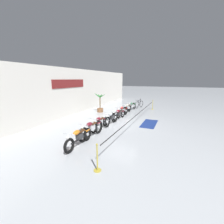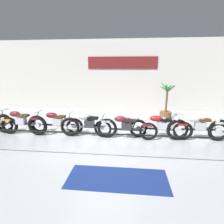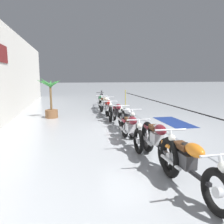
{
  "view_description": "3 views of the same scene",
  "coord_description": "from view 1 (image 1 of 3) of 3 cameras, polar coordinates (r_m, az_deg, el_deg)",
  "views": [
    {
      "loc": [
        -10.3,
        -3.78,
        3.24
      ],
      "look_at": [
        0.8,
        1.11,
        0.57
      ],
      "focal_mm": 24.0,
      "sensor_mm": 36.0,
      "label": 1
    },
    {
      "loc": [
        0.86,
        -5.67,
        2.6
      ],
      "look_at": [
        0.14,
        1.38,
        0.78
      ],
      "focal_mm": 28.0,
      "sensor_mm": 36.0,
      "label": 2
    },
    {
      "loc": [
        -7.93,
        2.5,
        1.98
      ],
      "look_at": [
        -0.27,
        0.92,
        0.69
      ],
      "focal_mm": 35.0,
      "sensor_mm": 36.0,
      "label": 3
    }
  ],
  "objects": [
    {
      "name": "back_wall",
      "position": [
        13.66,
        -17.16,
        7.08
      ],
      "size": [
        28.0,
        0.29,
        4.2
      ],
      "color": "silver",
      "rests_on": "ground"
    },
    {
      "name": "stanchion_far_left",
      "position": [
        9.56,
        8.22,
        -2.8
      ],
      "size": [
        12.24,
        0.28,
        1.05
      ],
      "color": "gold",
      "rests_on": "ground"
    },
    {
      "name": "potted_palm_left_of_row",
      "position": [
        15.01,
        -4.61,
        3.26
      ],
      "size": [
        0.9,
        1.14,
        1.98
      ],
      "color": "brown",
      "rests_on": "ground"
    },
    {
      "name": "motorcycle_maroon_4",
      "position": [
        12.13,
        2.56,
        -0.85
      ],
      "size": [
        2.37,
        0.62,
        0.91
      ],
      "color": "black",
      "rests_on": "ground"
    },
    {
      "name": "ground_plane",
      "position": [
        11.44,
        3.47,
        -4.08
      ],
      "size": [
        120.0,
        120.0,
        0.0
      ],
      "primitive_type": "plane",
      "color": "#B2B7BC"
    },
    {
      "name": "bicycle",
      "position": [
        17.66,
        10.29,
        2.95
      ],
      "size": [
        1.72,
        0.64,
        0.99
      ],
      "color": "black",
      "rests_on": "ground"
    },
    {
      "name": "motorcycle_maroon_1",
      "position": [
        8.55,
        -7.88,
        -6.52
      ],
      "size": [
        2.28,
        0.62,
        0.98
      ],
      "color": "black",
      "rests_on": "ground"
    },
    {
      "name": "stanchion_mid_left",
      "position": [
        16.98,
        15.2,
        2.18
      ],
      "size": [
        0.28,
        0.28,
        1.05
      ],
      "color": "gold",
      "rests_on": "ground"
    },
    {
      "name": "motorcycle_cream_6",
      "position": [
        14.6,
        5.94,
        1.45
      ],
      "size": [
        2.29,
        0.62,
        0.98
      ],
      "color": "black",
      "rests_on": "ground"
    },
    {
      "name": "motorcycle_silver_3",
      "position": [
        10.88,
        -0.2,
        -2.3
      ],
      "size": [
        2.19,
        0.62,
        0.95
      ],
      "color": "black",
      "rests_on": "ground"
    },
    {
      "name": "motorcycle_green_7",
      "position": [
        15.96,
        7.61,
        2.27
      ],
      "size": [
        2.21,
        0.62,
        0.92
      ],
      "color": "black",
      "rests_on": "ground"
    },
    {
      "name": "floor_banner",
      "position": [
        11.52,
        14.0,
        -4.3
      ],
      "size": [
        2.42,
        1.01,
        0.01
      ],
      "primitive_type": "cube",
      "rotation": [
        0.0,
        0.0,
        -0.0
      ],
      "color": "navy",
      "rests_on": "ground"
    },
    {
      "name": "motorcycle_orange_0",
      "position": [
        7.59,
        -12.51,
        -9.45
      ],
      "size": [
        2.24,
        0.62,
        0.93
      ],
      "color": "black",
      "rests_on": "ground"
    },
    {
      "name": "motorcycle_maroon_2",
      "position": [
        9.82,
        -4.67,
        -4.13
      ],
      "size": [
        2.18,
        0.62,
        0.91
      ],
      "color": "black",
      "rests_on": "ground"
    },
    {
      "name": "motorcycle_red_5",
      "position": [
        13.37,
        4.0,
        0.38
      ],
      "size": [
        2.32,
        0.62,
        0.93
      ],
      "color": "black",
      "rests_on": "ground"
    }
  ]
}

